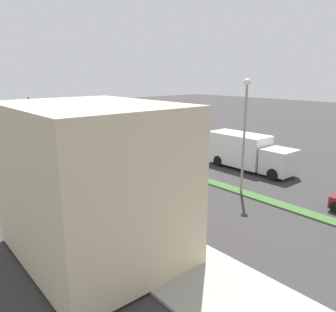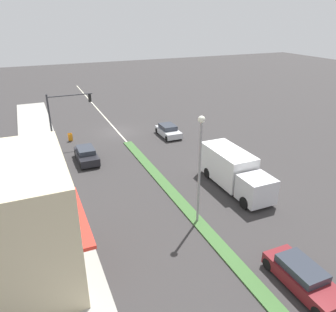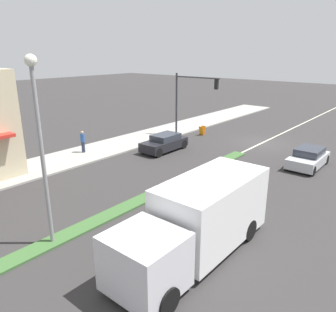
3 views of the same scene
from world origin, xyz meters
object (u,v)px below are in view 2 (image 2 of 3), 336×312
delivery_truck (234,170)px  sedan_dark (86,155)px  sedan_silver (168,131)px  warning_aframe_sign (70,137)px  traffic_signal_main (63,111)px  pedestrian (42,181)px  street_lamp (200,157)px  sedan_maroon (303,277)px

delivery_truck → sedan_dark: bearing=-44.3°
sedan_dark → sedan_silver: 10.56m
warning_aframe_sign → sedan_silver: 11.01m
traffic_signal_main → pedestrian: traffic_signal_main is taller
sedan_dark → traffic_signal_main: bearing=-76.7°
street_lamp → warning_aframe_sign: bearing=-73.7°
traffic_signal_main → sedan_dark: size_ratio=1.39×
traffic_signal_main → delivery_truck: traffic_signal_main is taller
sedan_dark → sedan_silver: (-10.00, -3.39, -0.03)m
delivery_truck → sedan_maroon: (2.80, 10.55, -0.83)m
traffic_signal_main → sedan_dark: (-1.12, 4.76, -3.25)m
traffic_signal_main → sedan_dark: 5.87m
delivery_truck → pedestrian: bearing=-19.9°
street_lamp → sedan_maroon: street_lamp is taller
street_lamp → pedestrian: size_ratio=4.39×
sedan_maroon → sedan_silver: 23.86m
traffic_signal_main → sedan_dark: traffic_signal_main is taller
pedestrian → delivery_truck: bearing=160.1°
street_lamp → sedan_dark: size_ratio=1.83×
delivery_truck → sedan_dark: (10.00, -9.76, -0.81)m
warning_aframe_sign → delivery_truck: delivery_truck is taller
street_lamp → warning_aframe_sign: 20.54m
pedestrian → sedan_maroon: size_ratio=0.38×
sedan_silver → street_lamp: bearing=73.0°
delivery_truck → sedan_maroon: size_ratio=1.70×
street_lamp → sedan_silver: size_ratio=1.93×
sedan_maroon → pedestrian: bearing=-53.8°
sedan_maroon → delivery_truck: bearing=-104.9°
traffic_signal_main → street_lamp: street_lamp is taller
pedestrian → delivery_truck: (-14.31, 5.18, 0.46)m
warning_aframe_sign → sedan_maroon: size_ratio=0.19×
street_lamp → sedan_dark: street_lamp is taller
warning_aframe_sign → pedestrian: bearing=71.2°
pedestrian → warning_aframe_sign: size_ratio=2.01×
traffic_signal_main → street_lamp: 18.82m
sedan_silver → sedan_dark: bearing=18.7°
street_lamp → sedan_dark: bearing=-69.0°
traffic_signal_main → sedan_maroon: 26.61m
delivery_truck → sedan_silver: 13.17m
sedan_maroon → sedan_silver: bearing=-96.7°
warning_aframe_sign → delivery_truck: bearing=123.6°
sedan_dark → sedan_silver: size_ratio=1.05×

